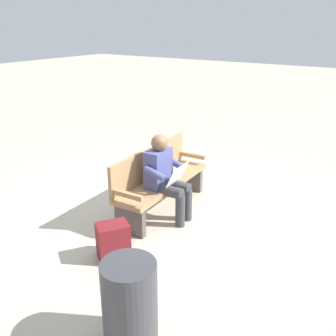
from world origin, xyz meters
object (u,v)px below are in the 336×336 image
(trash_bin, at_px, (130,303))
(bench_near, at_px, (159,179))
(person_seated, at_px, (165,175))
(backpack, at_px, (113,241))

(trash_bin, bearing_deg, bench_near, -150.53)
(bench_near, bearing_deg, person_seated, 49.43)
(bench_near, relative_size, person_seated, 1.54)
(bench_near, relative_size, trash_bin, 2.39)
(bench_near, bearing_deg, backpack, 9.28)
(backpack, bearing_deg, bench_near, -168.02)
(bench_near, relative_size, backpack, 4.16)
(person_seated, xyz_separation_m, backpack, (1.12, 0.03, -0.42))
(backpack, distance_m, trash_bin, 1.27)
(person_seated, xyz_separation_m, trash_bin, (1.95, 0.97, -0.25))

